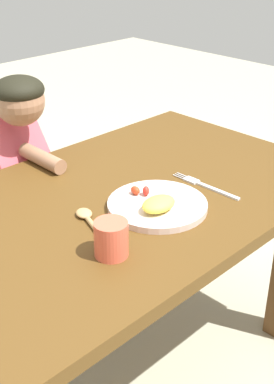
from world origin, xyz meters
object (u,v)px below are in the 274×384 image
(drinking_cup, at_px, (111,239))
(plate, at_px, (157,205))
(person, at_px, (13,189))
(fork, at_px, (205,186))
(spoon, at_px, (90,221))

(drinking_cup, bearing_deg, plate, 17.22)
(person, bearing_deg, plate, 94.66)
(drinking_cup, height_order, person, person)
(fork, height_order, person, person)
(fork, xyz_separation_m, person, (-0.25, 0.66, -0.16))
(person, bearing_deg, fork, 110.66)
(spoon, bearing_deg, fork, -82.51)
(spoon, distance_m, drinking_cup, 0.16)
(spoon, xyz_separation_m, person, (0.12, 0.59, -0.17))
(plate, distance_m, person, 0.68)
(spoon, bearing_deg, drinking_cup, 178.27)
(drinking_cup, bearing_deg, fork, 8.59)
(plate, distance_m, drinking_cup, 0.25)
(fork, bearing_deg, plate, 87.08)
(spoon, bearing_deg, plate, -92.29)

